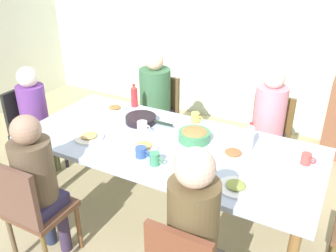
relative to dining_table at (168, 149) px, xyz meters
The scene contains 27 objects.
ground_plane 0.68m from the dining_table, ahead, with size 7.49×7.49×0.00m, color tan.
wall_back 2.26m from the dining_table, 90.00° to the left, with size 6.48×0.12×2.60m, color silver.
dining_table is the anchor object (origin of this frame).
person_0 1.02m from the dining_table, 53.91° to the right, with size 0.30×0.30×1.28m.
chair_1 1.11m from the dining_table, 123.31° to the right, with size 0.40×0.40×0.90m.
person_1 1.02m from the dining_table, 126.13° to the right, with size 0.30×0.30×1.20m.
chair_3 1.59m from the dining_table, behind, with size 0.40×0.40×0.90m.
person_3 1.49m from the dining_table, behind, with size 0.30×0.30×1.15m.
chair_4 1.11m from the dining_table, 56.69° to the left, with size 0.40×0.40×0.90m.
person_4 1.02m from the dining_table, 53.88° to the left, with size 0.30×0.30×1.22m.
chair_5 1.11m from the dining_table, 123.31° to the left, with size 0.40×0.40×0.90m.
person_5 1.02m from the dining_table, 126.07° to the left, with size 0.33×0.33×1.20m.
plate_0 0.66m from the dining_table, 158.05° to the right, with size 0.24×0.24×0.04m.
plate_1 0.22m from the dining_table, 127.44° to the right, with size 0.23×0.23×0.04m.
plate_2 0.53m from the dining_table, ahead, with size 0.23×0.23×0.04m.
plate_3 0.75m from the dining_table, 25.71° to the right, with size 0.24×0.24×0.04m.
plate_4 0.82m from the dining_table, 156.74° to the left, with size 0.21×0.21×0.04m.
bowl_0 0.43m from the dining_table, 38.72° to the right, with size 0.24×0.24×0.08m.
bowl_1 0.24m from the dining_table, 38.32° to the left, with size 0.26×0.26×0.10m.
serving_pan 0.45m from the dining_table, 150.93° to the left, with size 0.45×0.27×0.06m.
cup_0 0.31m from the dining_table, 104.84° to the right, with size 0.12×0.08×0.08m.
cup_1 0.32m from the dining_table, 165.18° to the left, with size 0.12×0.09×0.09m.
cup_2 1.05m from the dining_table, 10.77° to the left, with size 0.11×0.07×0.09m.
cup_3 0.45m from the dining_table, 84.60° to the left, with size 0.11×0.07×0.10m.
cup_4 0.35m from the dining_table, 78.18° to the right, with size 0.11×0.07×0.09m.
bottle_0 0.81m from the dining_table, 142.49° to the left, with size 0.06×0.06×0.23m.
bottle_1 0.66m from the dining_table, 18.52° to the left, with size 0.06×0.06×0.23m.
Camera 1 is at (1.20, -2.24, 2.18)m, focal length 38.79 mm.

